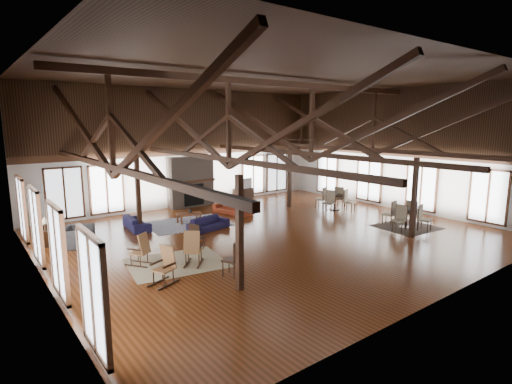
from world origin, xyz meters
TOP-DOWN VIEW (x-y plane):
  - floor at (0.00, 0.00)m, footprint 16.00×16.00m
  - ceiling at (0.00, 0.00)m, footprint 16.00×14.00m
  - wall_back at (0.00, 7.00)m, footprint 16.00×0.02m
  - wall_front at (0.00, -7.00)m, footprint 16.00×0.02m
  - wall_left at (-8.00, 0.00)m, footprint 0.02×14.00m
  - wall_right at (8.00, 0.00)m, footprint 0.02×14.00m
  - roof_truss at (0.00, 0.00)m, footprint 15.60×14.07m
  - post_grid at (0.00, 0.00)m, footprint 8.16×7.16m
  - fireplace at (0.00, 6.67)m, footprint 2.50×0.69m
  - ceiling_fan at (0.50, -1.00)m, footprint 1.60×1.60m
  - sofa_navy_front at (-1.65, 2.11)m, footprint 1.87×1.02m
  - sofa_navy_left at (-3.93, 4.03)m, footprint 1.88×0.87m
  - sofa_orange at (0.77, 3.95)m, footprint 2.09×1.28m
  - coffee_table at (-1.72, 3.67)m, footprint 1.21×0.87m
  - vase at (-1.64, 3.70)m, footprint 0.19×0.19m
  - armchair at (-6.42, 3.00)m, footprint 1.36×1.30m
  - side_table_lamp at (-7.33, 3.71)m, footprint 0.43×0.43m
  - rocking_chair_a at (-5.36, -0.19)m, footprint 0.80×0.89m
  - rocking_chair_b at (-4.12, -1.14)m, footprint 0.91×0.95m
  - rocking_chair_c at (-5.36, -1.91)m, footprint 0.92×0.72m
  - side_chair_a at (-3.37, 0.05)m, footprint 0.55×0.55m
  - side_chair_b at (-3.60, -2.65)m, footprint 0.60×0.60m
  - cafe_table_near at (5.06, -2.57)m, footprint 2.03×2.03m
  - cafe_table_far at (5.34, 1.58)m, footprint 2.05×2.05m
  - cup_near at (5.15, -2.62)m, footprint 0.16×0.16m
  - cup_far at (5.31, 1.51)m, footprint 0.17×0.17m
  - tv_console at (3.38, 6.75)m, footprint 1.18×0.44m
  - television at (3.42, 6.75)m, footprint 1.01×0.21m
  - rug_tan at (-4.44, -0.69)m, footprint 3.21×2.69m
  - rug_navy at (-1.88, 3.50)m, footprint 3.58×2.86m
  - rug_dark at (5.20, -2.53)m, footprint 2.45×2.26m

SIDE VIEW (x-z plane):
  - floor at x=0.00m, z-range 0.00..0.00m
  - rug_navy at x=-1.88m, z-range 0.00..0.01m
  - rug_tan at x=-4.44m, z-range 0.00..0.01m
  - rug_dark at x=5.20m, z-range 0.00..0.01m
  - sofa_navy_front at x=-1.65m, z-range 0.00..0.52m
  - sofa_navy_left at x=-3.93m, z-range 0.00..0.53m
  - sofa_orange at x=0.77m, z-range 0.00..0.57m
  - tv_console at x=3.38m, z-range 0.00..0.59m
  - armchair at x=-6.42m, z-range 0.00..0.69m
  - coffee_table at x=-1.72m, z-range 0.15..0.57m
  - side_table_lamp at x=-7.33m, z-range -0.13..0.96m
  - rocking_chair_a at x=-5.36m, z-range -0.03..0.99m
  - rocking_chair_c at x=-5.36m, z-range -0.03..1.03m
  - vase at x=-1.64m, z-range 0.42..0.60m
  - cafe_table_near at x=5.06m, z-range 0.00..1.04m
  - rocking_chair_b at x=-4.12m, z-range -0.03..1.08m
  - cafe_table_far at x=5.34m, z-range 0.00..1.05m
  - side_chair_a at x=-3.37m, z-range 0.08..1.03m
  - side_chair_b at x=-3.60m, z-range 0.08..1.14m
  - cup_near at x=5.15m, z-range 0.75..0.85m
  - cup_far at x=5.31m, z-range 0.76..0.86m
  - television at x=3.42m, z-range 0.59..1.17m
  - fireplace at x=0.00m, z-range -0.01..2.59m
  - post_grid at x=0.00m, z-range 0.00..3.05m
  - wall_back at x=0.00m, z-range 0.00..6.00m
  - wall_front at x=0.00m, z-range 0.00..6.00m
  - wall_left at x=-8.00m, z-range 0.00..6.00m
  - wall_right at x=8.00m, z-range 0.00..6.00m
  - ceiling_fan at x=0.50m, z-range 3.36..4.11m
  - roof_truss at x=0.00m, z-range 2.46..5.60m
  - ceiling at x=0.00m, z-range 5.99..6.01m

